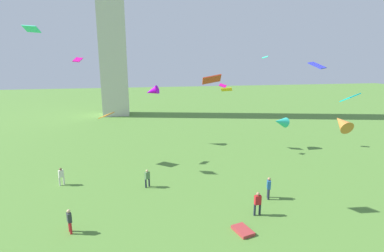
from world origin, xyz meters
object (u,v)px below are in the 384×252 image
at_px(kite_flying_8, 152,91).
at_px(kite_flying_3, 280,122).
at_px(kite_flying_0, 212,79).
at_px(kite_flying_11, 342,123).
at_px(person_1, 69,220).
at_px(kite_flying_4, 317,65).
at_px(kite_flying_7, 265,57).
at_px(person_2, 147,177).
at_px(person_0, 269,187).
at_px(kite_flying_1, 78,60).
at_px(kite_flying_6, 106,115).
at_px(kite_flying_10, 31,29).
at_px(person_4, 61,175).
at_px(kite_flying_2, 227,89).
at_px(kite_flying_5, 223,86).
at_px(person_3, 258,202).
at_px(kite_bundle_1, 243,230).
at_px(kite_flying_9, 350,98).

bearing_deg(kite_flying_8, kite_flying_3, 95.75).
distance_m(kite_flying_0, kite_flying_11, 13.49).
xyz_separation_m(person_1, kite_flying_4, (24.48, 10.66, 9.60)).
xyz_separation_m(kite_flying_0, kite_flying_7, (11.04, 14.57, 1.77)).
distance_m(person_2, kite_flying_7, 21.36).
bearing_deg(person_0, kite_flying_4, -26.50).
bearing_deg(kite_flying_4, kite_flying_7, -173.68).
relative_size(kite_flying_0, kite_flying_1, 1.27).
xyz_separation_m(kite_flying_6, kite_flying_10, (-6.12, -0.59, 8.53)).
height_order(person_2, person_4, person_2).
height_order(kite_flying_2, kite_flying_8, kite_flying_8).
bearing_deg(kite_flying_5, kite_flying_4, -162.69).
xyz_separation_m(person_1, person_2, (5.32, 5.96, -0.00)).
relative_size(person_3, kite_bundle_1, 1.25).
xyz_separation_m(person_3, kite_flying_5, (1.88, 14.55, 7.20)).
bearing_deg(kite_flying_0, kite_flying_6, 130.58).
distance_m(person_4, kite_flying_0, 16.30).
relative_size(person_0, kite_flying_6, 0.97).
distance_m(kite_flying_3, kite_flying_10, 29.08).
relative_size(kite_flying_7, kite_flying_11, 0.43).
relative_size(person_0, kite_flying_7, 2.02).
distance_m(kite_flying_7, kite_flying_9, 11.60).
bearing_deg(kite_flying_10, person_3, -18.46).
distance_m(person_4, kite_flying_8, 16.30).
xyz_separation_m(kite_flying_3, kite_flying_6, (-20.98, -1.21, 1.87)).
bearing_deg(kite_bundle_1, person_1, 168.50).
height_order(kite_flying_4, kite_flying_11, kite_flying_4).
xyz_separation_m(person_4, kite_flying_6, (3.81, 4.95, 4.46)).
distance_m(kite_flying_0, kite_flying_10, 18.52).
xyz_separation_m(person_0, person_4, (-17.11, 6.25, -0.11)).
distance_m(kite_flying_1, kite_bundle_1, 23.35).
relative_size(kite_flying_5, kite_flying_10, 0.64).
bearing_deg(kite_flying_3, person_0, -48.20).
relative_size(kite_flying_10, kite_bundle_1, 1.08).
relative_size(kite_flying_2, kite_flying_7, 1.78).
height_order(person_2, kite_flying_9, kite_flying_9).
relative_size(kite_flying_10, kite_flying_11, 0.74).
distance_m(person_0, kite_flying_3, 14.81).
bearing_deg(person_4, kite_flying_10, -89.18).
xyz_separation_m(person_4, kite_bundle_1, (13.32, -10.26, -0.82)).
height_order(person_3, kite_flying_7, kite_flying_7).
relative_size(kite_flying_3, kite_bundle_1, 1.62).
relative_size(kite_flying_0, kite_flying_6, 0.77).
relative_size(person_4, kite_flying_5, 1.64).
relative_size(person_2, kite_flying_6, 0.88).
bearing_deg(kite_flying_11, person_4, -5.54).
distance_m(kite_flying_7, kite_flying_11, 13.92).
relative_size(kite_flying_2, kite_flying_5, 1.63).
bearing_deg(kite_flying_8, kite_flying_7, 100.61).
bearing_deg(kite_flying_3, kite_bundle_1, -51.40).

